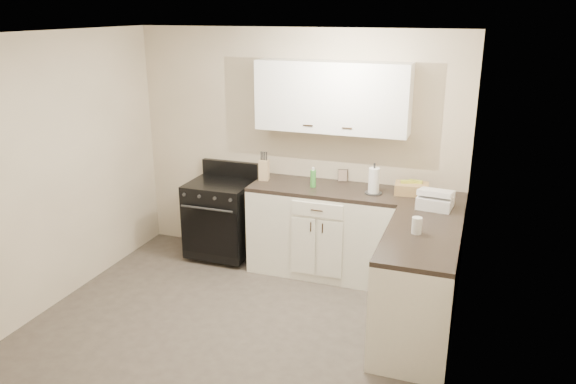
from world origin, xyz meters
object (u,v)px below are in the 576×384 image
(knife_block, at_px, (264,170))
(wicker_basket, at_px, (412,189))
(countertop_grill, at_px, (435,202))
(paper_towel, at_px, (374,181))
(stove, at_px, (221,218))

(knife_block, xyz_separation_m, wicker_basket, (1.54, 0.04, -0.06))
(wicker_basket, bearing_deg, countertop_grill, -51.58)
(knife_block, xyz_separation_m, countertop_grill, (1.80, -0.28, -0.05))
(paper_towel, relative_size, wicker_basket, 0.80)
(knife_block, bearing_deg, paper_towel, -10.29)
(knife_block, height_order, paper_towel, paper_towel)
(stove, distance_m, paper_towel, 1.80)
(stove, height_order, paper_towel, paper_towel)
(stove, bearing_deg, knife_block, 6.67)
(paper_towel, distance_m, wicker_basket, 0.38)
(paper_towel, bearing_deg, knife_block, 176.76)
(knife_block, bearing_deg, wicker_basket, -5.56)
(stove, height_order, knife_block, knife_block)
(stove, distance_m, countertop_grill, 2.38)
(knife_block, distance_m, countertop_grill, 1.82)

